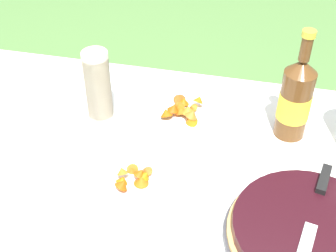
% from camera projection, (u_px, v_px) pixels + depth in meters
% --- Properties ---
extents(garden_table, '(1.86, 0.98, 0.67)m').
position_uv_depth(garden_table, '(74.00, 181.00, 1.24)').
color(garden_table, brown).
rests_on(garden_table, ground_plane).
extents(tablecloth, '(1.87, 0.99, 0.10)m').
position_uv_depth(tablecloth, '(72.00, 169.00, 1.21)').
color(tablecloth, white).
rests_on(tablecloth, garden_table).
extents(berry_tart, '(0.36, 0.36, 0.06)m').
position_uv_depth(berry_tart, '(309.00, 234.00, 0.99)').
color(berry_tart, '#38383D').
rests_on(berry_tart, tablecloth).
extents(serving_knife, '(0.10, 0.37, 0.01)m').
position_uv_depth(serving_knife, '(314.00, 214.00, 0.99)').
color(serving_knife, silver).
rests_on(serving_knife, berry_tart).
extents(cup_stack, '(0.07, 0.07, 0.21)m').
position_uv_depth(cup_stack, '(98.00, 86.00, 1.29)').
color(cup_stack, beige).
rests_on(cup_stack, tablecloth).
extents(cider_bottle_amber, '(0.09, 0.09, 0.31)m').
position_uv_depth(cider_bottle_amber, '(295.00, 99.00, 1.22)').
color(cider_bottle_amber, brown).
rests_on(cider_bottle_amber, tablecloth).
extents(snack_plate_near, '(0.22, 0.22, 0.05)m').
position_uv_depth(snack_plate_near, '(141.00, 179.00, 1.15)').
color(snack_plate_near, white).
rests_on(snack_plate_near, tablecloth).
extents(snack_plate_left, '(0.24, 0.24, 0.06)m').
position_uv_depth(snack_plate_left, '(180.00, 113.00, 1.35)').
color(snack_plate_left, white).
rests_on(snack_plate_left, tablecloth).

